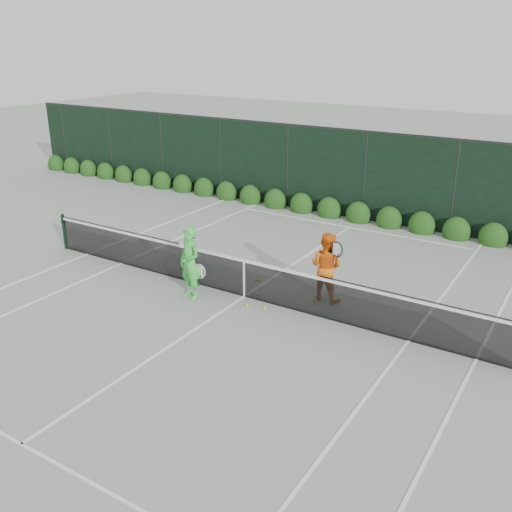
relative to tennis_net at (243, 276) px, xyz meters
The scene contains 8 objects.
ground 0.53m from the tennis_net, ahead, with size 80.00×80.00×0.00m, color gray.
tennis_net is the anchor object (origin of this frame).
player_woman 1.33m from the tennis_net, 146.49° to the right, with size 0.76×0.62×1.79m.
player_man 2.01m from the tennis_net, 27.79° to the left, with size 0.93×0.69×1.70m.
court_lines 0.53m from the tennis_net, ahead, with size 11.03×23.83×0.01m.
windscreen_fence 2.88m from the tennis_net, 89.49° to the right, with size 32.00×21.07×3.06m.
hedge_row 7.16m from the tennis_net, 89.80° to the left, with size 31.66×0.65×0.94m.
tennis_balls 0.75m from the tennis_net, 36.30° to the left, with size 1.92×1.53×0.07m.
Camera 1 is at (6.97, -10.59, 5.97)m, focal length 40.00 mm.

